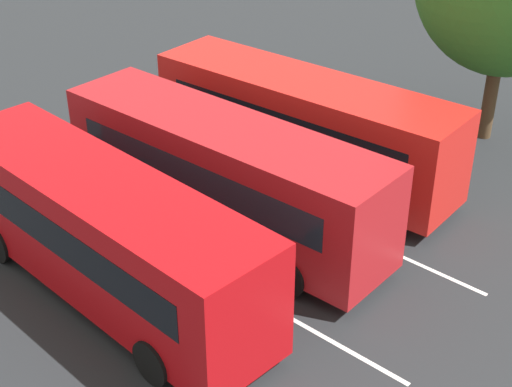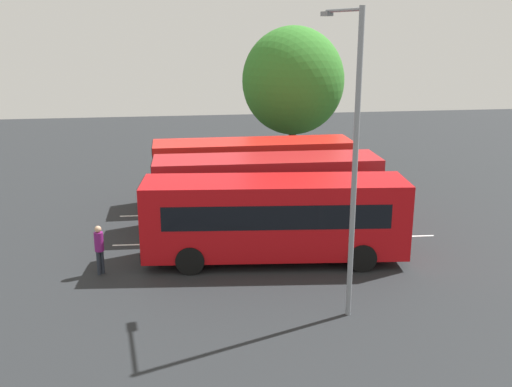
{
  "view_description": "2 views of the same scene",
  "coord_description": "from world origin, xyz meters",
  "px_view_note": "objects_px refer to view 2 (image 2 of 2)",
  "views": [
    {
      "loc": [
        -11.2,
        12.93,
        11.12
      ],
      "look_at": [
        -1.09,
        0.37,
        1.64
      ],
      "focal_mm": 52.84,
      "sensor_mm": 36.0,
      "label": 1
    },
    {
      "loc": [
        4.0,
        24.29,
        8.5
      ],
      "look_at": [
        0.44,
        -1.01,
        1.19
      ],
      "focal_mm": 41.64,
      "sensor_mm": 36.0,
      "label": 2
    }
  ],
  "objects_px": {
    "bus_center_right": "(274,217)",
    "bus_center_left": "(266,189)",
    "bus_far_left": "(253,169)",
    "street_lamp": "(352,146)",
    "pedestrian": "(99,246)",
    "depot_tree": "(293,81)"
  },
  "relations": [
    {
      "from": "bus_center_right",
      "to": "street_lamp",
      "type": "bearing_deg",
      "value": 115.05
    },
    {
      "from": "pedestrian",
      "to": "bus_center_left",
      "type": "bearing_deg",
      "value": 78.51
    },
    {
      "from": "pedestrian",
      "to": "depot_tree",
      "type": "distance_m",
      "value": 17.42
    },
    {
      "from": "depot_tree",
      "to": "pedestrian",
      "type": "bearing_deg",
      "value": 55.2
    },
    {
      "from": "bus_center_right",
      "to": "bus_center_left",
      "type": "bearing_deg",
      "value": -89.06
    },
    {
      "from": "bus_center_left",
      "to": "depot_tree",
      "type": "distance_m",
      "value": 10.81
    },
    {
      "from": "bus_center_left",
      "to": "street_lamp",
      "type": "height_order",
      "value": "street_lamp"
    },
    {
      "from": "bus_far_left",
      "to": "pedestrian",
      "type": "distance_m",
      "value": 10.19
    },
    {
      "from": "bus_far_left",
      "to": "street_lamp",
      "type": "relative_size",
      "value": 1.07
    },
    {
      "from": "bus_center_left",
      "to": "pedestrian",
      "type": "bearing_deg",
      "value": 34.02
    },
    {
      "from": "street_lamp",
      "to": "pedestrian",
      "type": "bearing_deg",
      "value": 56.19
    },
    {
      "from": "bus_far_left",
      "to": "pedestrian",
      "type": "bearing_deg",
      "value": 50.46
    },
    {
      "from": "street_lamp",
      "to": "bus_center_right",
      "type": "bearing_deg",
      "value": 12.39
    },
    {
      "from": "bus_far_left",
      "to": "bus_center_left",
      "type": "bearing_deg",
      "value": 91.25
    },
    {
      "from": "street_lamp",
      "to": "bus_center_left",
      "type": "bearing_deg",
      "value": 1.37
    },
    {
      "from": "bus_far_left",
      "to": "street_lamp",
      "type": "xyz_separation_m",
      "value": [
        -1.28,
        11.76,
        3.43
      ]
    },
    {
      "from": "pedestrian",
      "to": "street_lamp",
      "type": "relative_size",
      "value": 0.2
    },
    {
      "from": "bus_center_left",
      "to": "bus_center_right",
      "type": "bearing_deg",
      "value": 86.88
    },
    {
      "from": "bus_center_right",
      "to": "street_lamp",
      "type": "height_order",
      "value": "street_lamp"
    },
    {
      "from": "bus_center_right",
      "to": "depot_tree",
      "type": "xyz_separation_m",
      "value": [
        -3.4,
        -13.51,
        3.64
      ]
    },
    {
      "from": "bus_center_left",
      "to": "bus_center_right",
      "type": "distance_m",
      "value": 3.82
    },
    {
      "from": "bus_center_left",
      "to": "street_lamp",
      "type": "xyz_separation_m",
      "value": [
        -1.19,
        8.07,
        3.43
      ]
    }
  ]
}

